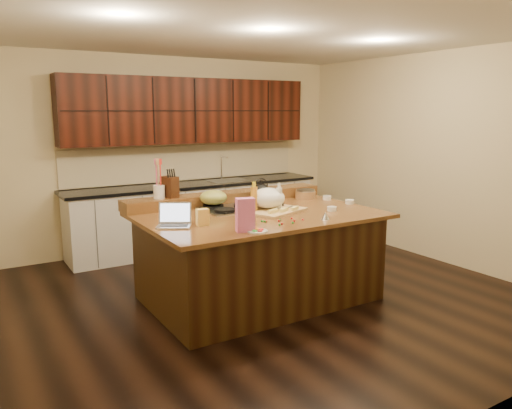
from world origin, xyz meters
TOP-DOWN VIEW (x-y plane):
  - room at (0.00, 0.00)m, footprint 5.52×5.02m
  - island at (0.00, 0.00)m, footprint 2.40×1.60m
  - back_ledge at (0.00, 0.70)m, footprint 2.40×0.30m
  - cooktop at (0.00, 0.30)m, footprint 0.92×0.52m
  - back_counter at (0.30, 2.23)m, footprint 3.70×0.66m
  - kettle at (0.30, 0.43)m, footprint 0.27×0.27m
  - green_bowl at (-0.30, 0.43)m, footprint 0.34×0.34m
  - laptop at (-0.96, -0.09)m, footprint 0.38×0.35m
  - oil_bottle at (-0.04, 0.02)m, footprint 0.08×0.08m
  - vinegar_bottle at (0.22, -0.06)m, footprint 0.07×0.07m
  - wooden_tray at (0.15, 0.02)m, footprint 0.71×0.61m
  - ramekin_a at (0.71, -0.31)m, footprint 0.10×0.10m
  - ramekin_b at (1.15, -0.10)m, footprint 0.10×0.10m
  - ramekin_c at (1.10, 0.24)m, footprint 0.12×0.12m
  - strainer_bowl at (0.92, 0.43)m, footprint 0.29×0.29m
  - kitchen_timer at (0.39, -0.60)m, footprint 0.10×0.10m
  - pink_bag at (-0.52, -0.62)m, footprint 0.17×0.12m
  - candy_plate at (-0.44, -0.68)m, footprint 0.22×0.22m
  - package_box at (-0.73, -0.21)m, footprint 0.12×0.09m
  - utensil_crock at (-0.80, 0.70)m, footprint 0.14×0.14m
  - knife_block at (-0.68, 0.70)m, footprint 0.16×0.21m
  - gumdrop_0 at (0.12, -0.43)m, footprint 0.02×0.02m
  - gumdrop_1 at (-0.20, -0.38)m, footprint 0.02×0.02m
  - gumdrop_2 at (0.17, -0.53)m, footprint 0.02×0.02m
  - gumdrop_3 at (-0.14, -0.59)m, footprint 0.02×0.02m
  - gumdrop_4 at (-0.17, -0.40)m, footprint 0.02×0.02m
  - gumdrop_5 at (-0.02, -0.42)m, footprint 0.02×0.02m
  - gumdrop_6 at (0.08, -0.52)m, footprint 0.02×0.02m
  - gumdrop_7 at (-0.18, -0.40)m, footprint 0.02×0.02m
  - gumdrop_8 at (-0.05, -0.45)m, footprint 0.02×0.02m
  - gumdrop_9 at (0.01, -0.59)m, footprint 0.02×0.02m
  - gumdrop_10 at (-0.10, -0.57)m, footprint 0.02×0.02m

SIDE VIEW (x-z plane):
  - island at x=0.00m, z-range 0.00..0.92m
  - candy_plate at x=-0.44m, z-range 0.92..0.93m
  - gumdrop_0 at x=0.12m, z-range 0.92..0.94m
  - gumdrop_1 at x=-0.20m, z-range 0.92..0.94m
  - gumdrop_2 at x=0.17m, z-range 0.92..0.94m
  - gumdrop_3 at x=-0.14m, z-range 0.92..0.94m
  - gumdrop_4 at x=-0.17m, z-range 0.92..0.94m
  - gumdrop_5 at x=-0.02m, z-range 0.92..0.94m
  - gumdrop_6 at x=0.08m, z-range 0.92..0.94m
  - gumdrop_7 at x=-0.18m, z-range 0.92..0.94m
  - gumdrop_8 at x=-0.05m, z-range 0.92..0.94m
  - gumdrop_9 at x=0.01m, z-range 0.92..0.94m
  - gumdrop_10 at x=-0.10m, z-range 0.92..0.94m
  - cooktop at x=0.00m, z-range 0.91..0.96m
  - ramekin_a at x=0.71m, z-range 0.92..0.96m
  - ramekin_b at x=1.15m, z-range 0.92..0.96m
  - ramekin_c at x=1.10m, z-range 0.92..0.96m
  - kitchen_timer at x=0.39m, z-range 0.92..0.99m
  - strainer_bowl at x=0.92m, z-range 0.92..1.01m
  - laptop at x=-0.96m, z-range 0.87..1.08m
  - back_ledge at x=0.00m, z-range 0.92..1.04m
  - back_counter at x=0.30m, z-range -0.22..2.18m
  - package_box at x=-0.73m, z-range 0.92..1.07m
  - wooden_tray at x=0.15m, z-range 0.91..1.15m
  - green_bowl at x=-0.30m, z-range 0.97..1.12m
  - vinegar_bottle at x=0.22m, z-range 0.92..1.17m
  - oil_bottle at x=-0.04m, z-range 0.92..1.19m
  - kettle at x=0.30m, z-range 0.97..1.15m
  - pink_bag at x=-0.52m, z-range 0.92..1.22m
  - utensil_crock at x=-0.80m, z-range 1.04..1.18m
  - knife_block at x=-0.68m, z-range 1.04..1.27m
  - room at x=0.00m, z-range -0.01..2.71m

